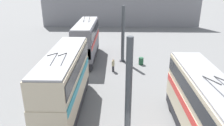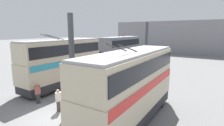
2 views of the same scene
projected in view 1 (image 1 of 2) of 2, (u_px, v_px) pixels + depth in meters
name	position (u px, v px, depth m)	size (l,w,h in m)	color
depot_back_wall	(121.00, 8.00, 49.29)	(0.50, 36.00, 8.67)	gray
support_column_near	(128.00, 95.00, 13.70)	(0.76, 0.76, 7.32)	#42474C
support_column_far	(123.00, 36.00, 28.29)	(0.76, 0.76, 7.32)	#42474C
bus_left_far	(203.00, 105.00, 14.20)	(9.65, 2.54, 5.39)	black
bus_right_near	(65.00, 79.00, 17.41)	(9.94, 2.54, 5.73)	black
bus_right_mid	(86.00, 39.00, 29.43)	(9.90, 2.54, 5.69)	black
person_aisle_midway	(113.00, 65.00, 25.98)	(0.47, 0.34, 1.56)	#2D2D33
oil_drum	(141.00, 61.00, 28.26)	(0.64, 0.64, 0.92)	#235638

